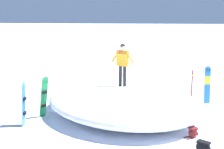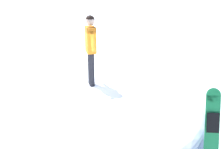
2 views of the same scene
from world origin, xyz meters
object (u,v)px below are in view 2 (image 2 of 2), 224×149
(snowboard_secondary_upright, at_px, (212,131))
(backpack_far, at_px, (109,80))
(snowboarder_standing, at_px, (91,44))
(backpack_near, at_px, (133,74))

(snowboard_secondary_upright, height_order, backpack_far, snowboard_secondary_upright)
(snowboarder_standing, relative_size, backpack_near, 2.64)
(backpack_near, xyz_separation_m, backpack_far, (-0.12, 1.19, -0.03))
(backpack_far, bearing_deg, backpack_near, -84.36)
(snowboarder_standing, relative_size, backpack_far, 3.42)
(backpack_near, distance_m, backpack_far, 1.19)
(snowboarder_standing, xyz_separation_m, backpack_far, (2.57, -2.18, -2.03))
(snowboard_secondary_upright, relative_size, backpack_near, 2.58)
(snowboard_secondary_upright, bearing_deg, backpack_near, -22.77)
(snowboarder_standing, xyz_separation_m, snowboard_secondary_upright, (-3.03, -0.97, -1.33))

